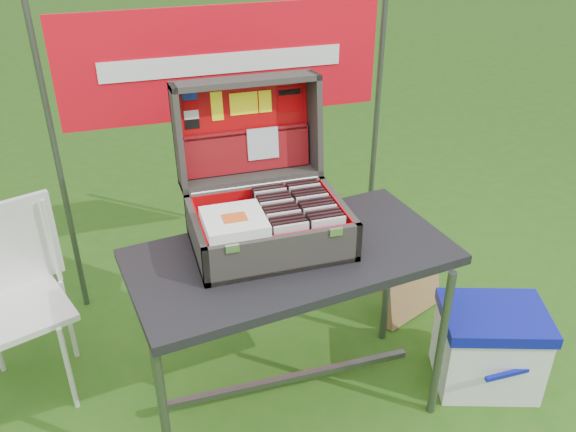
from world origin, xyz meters
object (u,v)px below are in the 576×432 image
object	(u,v)px
table	(291,330)
chair	(19,313)
suitcase	(265,174)
cooler	(489,347)
cardboard_box	(411,280)

from	to	relation	value
table	chair	xyz separation A→B (m)	(-1.12, 0.40, 0.05)
table	suitcase	xyz separation A→B (m)	(-0.07, 0.14, 0.69)
cooler	cardboard_box	xyz separation A→B (m)	(-0.11, 0.58, 0.00)
table	cardboard_box	bearing A→B (deg)	19.50
cooler	suitcase	bearing A→B (deg)	-179.11
cooler	chair	distance (m)	2.12
table	cardboard_box	distance (m)	0.92
chair	cardboard_box	distance (m)	1.93
chair	table	bearing A→B (deg)	-39.74
cooler	cardboard_box	world-z (taller)	cardboard_box
cooler	chair	size ratio (longest dim) A/B	0.52
table	cardboard_box	size ratio (longest dim) A/B	3.06
cardboard_box	cooler	bearing A→B (deg)	-103.02
cooler	cardboard_box	distance (m)	0.59
cooler	cardboard_box	size ratio (longest dim) A/B	1.12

